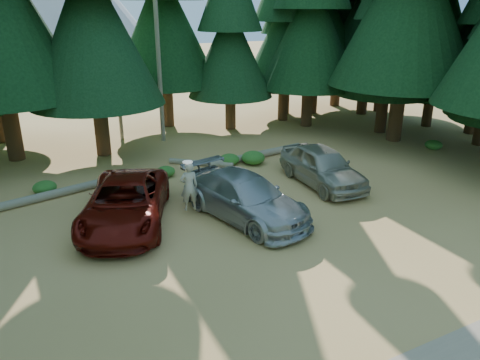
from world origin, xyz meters
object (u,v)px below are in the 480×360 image
Objects in this scene: red_pickup at (125,203)px; log_left at (54,194)px; log_right at (257,155)px; silver_minivan_right at (322,166)px; log_mid at (201,163)px; frisbee_player at (189,186)px; silver_minivan_center at (245,197)px.

log_left is at bearing 141.62° from red_pickup.
log_right reaches higher than log_left.
silver_minivan_right is 6.02m from log_mid.
log_left is 1.50× the size of log_mid.
silver_minivan_right is 1.52× the size of log_mid.
red_pickup is 4.25m from log_left.
frisbee_player is (-6.24, -0.33, 0.30)m from silver_minivan_right.
log_left is at bearing 126.17° from silver_minivan_center.
silver_minivan_right is 6.26m from frisbee_player.
log_right is (2.96, -0.25, 0.05)m from log_mid.
frisbee_player is 7.36m from log_right.
frisbee_player is at bearing -146.58° from log_right.
red_pickup is at bearing -157.76° from log_right.
silver_minivan_right is at bearing 5.15° from silver_minivan_center.
red_pickup reaches higher than log_right.
red_pickup is 3.14× the size of frisbee_player.
silver_minivan_center is 6.28m from log_mid.
silver_minivan_center reaches higher than log_right.
log_mid is at bearing -109.83° from frisbee_player.
frisbee_player reaches higher than silver_minivan_right.
red_pickup reaches higher than silver_minivan_center.
log_mid is at bearing 69.18° from silver_minivan_center.
silver_minivan_right is at bearing 23.14° from red_pickup.
silver_minivan_center is at bearing -53.69° from log_left.
log_mid is (0.85, 6.18, -0.67)m from silver_minivan_center.
log_left is at bearing -36.06° from frisbee_player.
log_left reaches higher than log_mid.
frisbee_player is at bearing -172.69° from silver_minivan_right.
log_left is at bearing -131.27° from log_mid.
silver_minivan_right is at bearing -169.89° from frisbee_player.
silver_minivan_center is 1.73× the size of log_mid.
red_pickup is 9.00m from log_right.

